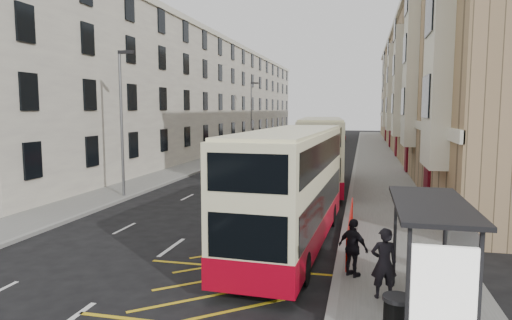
% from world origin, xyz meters
% --- Properties ---
extents(ground, '(200.00, 200.00, 0.00)m').
position_xyz_m(ground, '(0.00, 0.00, 0.00)').
color(ground, black).
rests_on(ground, ground).
extents(pavement_right, '(4.00, 120.00, 0.15)m').
position_xyz_m(pavement_right, '(8.00, 30.00, 0.07)').
color(pavement_right, slate).
rests_on(pavement_right, ground).
extents(pavement_left, '(3.00, 120.00, 0.15)m').
position_xyz_m(pavement_left, '(-7.50, 30.00, 0.07)').
color(pavement_left, slate).
rests_on(pavement_left, ground).
extents(kerb_right, '(0.25, 120.00, 0.15)m').
position_xyz_m(kerb_right, '(6.00, 30.00, 0.07)').
color(kerb_right, gray).
rests_on(kerb_right, ground).
extents(kerb_left, '(0.25, 120.00, 0.15)m').
position_xyz_m(kerb_left, '(-6.00, 30.00, 0.07)').
color(kerb_left, gray).
rests_on(kerb_left, ground).
extents(road_markings, '(10.00, 110.00, 0.01)m').
position_xyz_m(road_markings, '(0.00, 45.00, 0.01)').
color(road_markings, silver).
rests_on(road_markings, ground).
extents(terrace_right, '(10.75, 79.00, 15.25)m').
position_xyz_m(terrace_right, '(14.88, 45.38, 7.52)').
color(terrace_right, tan).
rests_on(terrace_right, ground).
extents(terrace_left, '(9.18, 79.00, 13.25)m').
position_xyz_m(terrace_left, '(-13.43, 45.50, 6.52)').
color(terrace_left, beige).
rests_on(terrace_left, ground).
extents(bus_shelter, '(1.65, 4.25, 2.70)m').
position_xyz_m(bus_shelter, '(8.34, -0.39, 2.14)').
color(bus_shelter, black).
rests_on(bus_shelter, pavement_right).
extents(guard_railing, '(0.06, 6.56, 1.01)m').
position_xyz_m(guard_railing, '(6.25, 5.75, 0.86)').
color(guard_railing, '#BB0801').
rests_on(guard_railing, pavement_right).
extents(street_lamp_near, '(0.93, 0.18, 8.00)m').
position_xyz_m(street_lamp_near, '(-6.35, 12.00, 4.64)').
color(street_lamp_near, slate).
rests_on(street_lamp_near, pavement_left).
extents(street_lamp_far, '(0.93, 0.18, 8.00)m').
position_xyz_m(street_lamp_far, '(-6.35, 42.00, 4.64)').
color(street_lamp_far, slate).
rests_on(street_lamp_far, pavement_left).
extents(double_decker_front, '(2.94, 10.74, 4.24)m').
position_xyz_m(double_decker_front, '(4.17, 5.01, 2.16)').
color(double_decker_front, '#F5EFBC').
rests_on(double_decker_front, ground).
extents(double_decker_rear, '(3.38, 11.23, 4.41)m').
position_xyz_m(double_decker_rear, '(4.08, 17.85, 2.25)').
color(double_decker_rear, '#F5EFBC').
rests_on(double_decker_rear, ground).
extents(litter_bin, '(0.61, 0.61, 1.01)m').
position_xyz_m(litter_bin, '(7.41, -1.52, 0.67)').
color(litter_bin, black).
rests_on(litter_bin, pavement_right).
extents(pedestrian_near, '(0.75, 0.57, 1.83)m').
position_xyz_m(pedestrian_near, '(7.24, 0.81, 1.07)').
color(pedestrian_near, black).
rests_on(pedestrian_near, pavement_right).
extents(pedestrian_mid, '(0.94, 0.87, 1.55)m').
position_xyz_m(pedestrian_mid, '(9.65, 2.43, 0.93)').
color(pedestrian_mid, black).
rests_on(pedestrian_mid, pavement_right).
extents(pedestrian_far, '(1.04, 0.92, 1.69)m').
position_xyz_m(pedestrian_far, '(6.44, 2.18, 1.00)').
color(pedestrian_far, black).
rests_on(pedestrian_far, pavement_right).
extents(white_van, '(3.10, 5.30, 1.38)m').
position_xyz_m(white_van, '(-4.67, 42.08, 0.69)').
color(white_van, white).
rests_on(white_van, ground).
extents(car_silver, '(2.68, 4.23, 1.34)m').
position_xyz_m(car_silver, '(-5.20, 54.29, 0.67)').
color(car_silver, '#B6BABF').
rests_on(car_silver, ground).
extents(car_dark, '(2.61, 4.96, 1.55)m').
position_xyz_m(car_dark, '(-5.20, 70.65, 0.78)').
color(car_dark, black).
rests_on(car_dark, ground).
extents(car_red, '(2.80, 5.17, 1.42)m').
position_xyz_m(car_red, '(2.60, 62.48, 0.71)').
color(car_red, maroon).
rests_on(car_red, ground).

